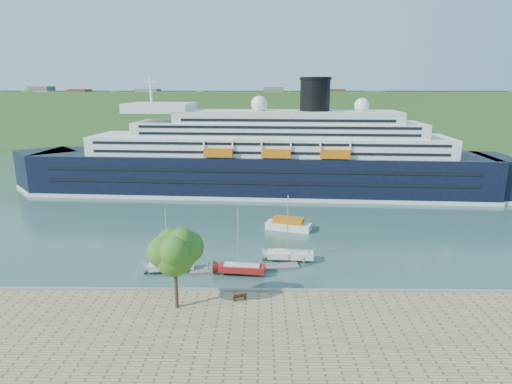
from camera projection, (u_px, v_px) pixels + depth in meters
name	position (u px, v px, depth m)	size (l,w,h in m)	color
ground	(223.00, 297.00, 54.70)	(400.00, 400.00, 0.00)	#2F544E
far_hillside	(251.00, 119.00, 192.53)	(400.00, 50.00, 24.00)	#3B5E25
quay_coping	(223.00, 290.00, 54.23)	(220.00, 0.50, 0.30)	slate
cruise_ship	(259.00, 136.00, 105.27)	(126.78, 18.46, 28.47)	black
park_bench	(240.00, 296.00, 51.80)	(1.58, 0.65, 1.01)	#4B2515
promenade_tree	(175.00, 265.00, 48.99)	(6.42, 6.42, 10.63)	#2E5516
floating_pontoon	(245.00, 268.00, 62.94)	(16.06, 1.96, 0.36)	slate
sailboat_white_near	(170.00, 242.00, 61.18)	(7.07, 1.96, 9.13)	silver
sailboat_red	(242.00, 244.00, 60.14)	(7.30, 2.03, 9.43)	maroon
sailboat_white_far	(291.00, 230.00, 64.87)	(7.73, 2.15, 9.99)	silver
tender_launch	(288.00, 224.00, 80.20)	(8.47, 2.90, 2.34)	#CC660C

